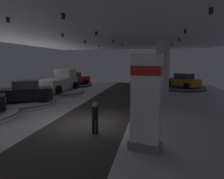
% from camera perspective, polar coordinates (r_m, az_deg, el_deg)
% --- Properties ---
extents(ground, '(24.00, 44.00, 0.06)m').
position_cam_1_polar(ground, '(11.51, -6.45, -9.68)').
color(ground, silver).
extents(ceiling_with_spotlights, '(24.00, 44.00, 0.39)m').
position_cam_1_polar(ceiling_with_spotlights, '(11.15, -6.93, 18.74)').
color(ceiling_with_spotlights, silver).
extents(column_right, '(1.24, 1.24, 5.50)m').
position_cam_1_polar(column_right, '(18.72, 14.52, 5.62)').
color(column_right, silver).
rests_on(column_right, ground).
extents(brand_sign_pylon, '(1.37, 0.88, 3.77)m').
position_cam_1_polar(brand_sign_pylon, '(7.64, 9.91, -3.56)').
color(brand_sign_pylon, slate).
rests_on(brand_sign_pylon, ground).
extents(display_platform_mid_left, '(4.89, 4.89, 0.30)m').
position_cam_1_polar(display_platform_mid_left, '(17.38, -24.03, -3.59)').
color(display_platform_mid_left, '#B7B7BC').
rests_on(display_platform_mid_left, ground).
extents(display_car_mid_left, '(4.49, 3.83, 1.71)m').
position_cam_1_polar(display_car_mid_left, '(17.23, -24.10, -0.66)').
color(display_car_mid_left, black).
rests_on(display_car_mid_left, display_platform_mid_left).
extents(display_platform_deep_left, '(5.12, 5.12, 0.30)m').
position_cam_1_polar(display_platform_deep_left, '(28.77, -10.89, 1.37)').
color(display_platform_deep_left, '#333338').
rests_on(display_platform_deep_left, ground).
extents(display_car_deep_left, '(4.40, 4.04, 1.71)m').
position_cam_1_polar(display_car_deep_left, '(28.67, -11.00, 3.15)').
color(display_car_deep_left, red).
rests_on(display_car_deep_left, display_platform_deep_left).
extents(display_platform_deep_right, '(5.74, 5.74, 0.31)m').
position_cam_1_polar(display_platform_deep_right, '(26.48, 19.83, 0.46)').
color(display_platform_deep_right, '#333338').
rests_on(display_platform_deep_right, ground).
extents(display_car_deep_right, '(4.07, 4.38, 1.71)m').
position_cam_1_polar(display_car_deep_right, '(26.36, 19.97, 2.40)').
color(display_car_deep_right, '#B77519').
rests_on(display_car_deep_right, display_platform_deep_right).
extents(display_platform_far_left, '(5.68, 5.68, 0.31)m').
position_cam_1_polar(display_platform_far_left, '(22.26, -15.36, -0.71)').
color(display_platform_far_left, '#B7B7BC').
rests_on(display_platform_far_left, ground).
extents(pickup_truck_far_left, '(2.95, 5.44, 2.30)m').
position_cam_1_polar(pickup_truck_far_left, '(22.40, -15.04, 2.12)').
color(pickup_truck_far_left, silver).
rests_on(pickup_truck_far_left, display_platform_far_left).
extents(visitor_walking_near, '(0.32, 0.32, 1.59)m').
position_cam_1_polar(visitor_walking_near, '(9.47, -4.98, -7.72)').
color(visitor_walking_near, black).
rests_on(visitor_walking_near, ground).
extents(stanchion_a, '(0.28, 0.28, 1.01)m').
position_cam_1_polar(stanchion_a, '(12.35, 9.84, -6.60)').
color(stanchion_a, '#333338').
rests_on(stanchion_a, ground).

